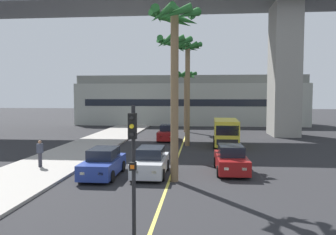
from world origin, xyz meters
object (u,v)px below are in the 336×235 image
(car_queue_fourth, at_px, (103,163))
(car_queue_third, at_px, (168,133))
(palm_tree_near_median, at_px, (188,64))
(pedestrian_near_crosswalk, at_px, (40,153))
(car_queue_front, at_px, (151,162))
(palm_tree_mid_median, at_px, (174,58))
(car_queue_second, at_px, (231,160))
(delivery_van, at_px, (226,132))
(palm_tree_far_median, at_px, (175,44))
(palm_tree_farthest_median, at_px, (186,85))
(traffic_light_median_near, at_px, (133,156))

(car_queue_fourth, bearing_deg, car_queue_third, 81.89)
(palm_tree_near_median, bearing_deg, pedestrian_near_crosswalk, -129.41)
(car_queue_front, bearing_deg, palm_tree_near_median, 81.72)
(car_queue_front, distance_m, pedestrian_near_crosswalk, 6.96)
(car_queue_third, relative_size, palm_tree_mid_median, 0.47)
(car_queue_front, relative_size, car_queue_second, 0.99)
(delivery_van, relative_size, palm_tree_far_median, 0.59)
(palm_tree_mid_median, bearing_deg, palm_tree_far_median, -85.40)
(car_queue_third, height_order, palm_tree_near_median, palm_tree_near_median)
(car_queue_second, distance_m, palm_tree_far_median, 7.51)
(car_queue_fourth, bearing_deg, car_queue_second, 13.80)
(car_queue_front, bearing_deg, delivery_van, 65.79)
(car_queue_second, distance_m, car_queue_third, 14.27)
(car_queue_fourth, distance_m, palm_tree_mid_median, 9.82)
(palm_tree_mid_median, bearing_deg, car_queue_front, -98.42)
(car_queue_third, bearing_deg, delivery_van, -31.82)
(palm_tree_farthest_median, bearing_deg, car_queue_second, -80.44)
(traffic_light_median_near, height_order, palm_tree_far_median, palm_tree_far_median)
(palm_tree_far_median, bearing_deg, car_queue_second, 37.90)
(pedestrian_near_crosswalk, bearing_deg, palm_tree_far_median, -13.91)
(car_queue_third, bearing_deg, car_queue_front, -88.33)
(car_queue_second, bearing_deg, palm_tree_far_median, -142.10)
(car_queue_second, height_order, car_queue_fourth, same)
(traffic_light_median_near, relative_size, palm_tree_mid_median, 0.48)
(car_queue_front, distance_m, car_queue_second, 4.73)
(delivery_van, height_order, palm_tree_farthest_median, palm_tree_farthest_median)
(car_queue_third, height_order, car_queue_fourth, same)
(car_queue_third, relative_size, delivery_van, 0.78)
(car_queue_third, height_order, palm_tree_mid_median, palm_tree_mid_median)
(palm_tree_near_median, bearing_deg, traffic_light_median_near, -92.39)
(car_queue_third, xyz_separation_m, palm_tree_near_median, (2.05, -3.33, 6.53))
(car_queue_third, bearing_deg, pedestrian_near_crosswalk, -115.29)
(delivery_van, xyz_separation_m, pedestrian_near_crosswalk, (-11.93, -10.35, -0.29))
(palm_tree_far_median, xyz_separation_m, palm_tree_farthest_median, (-0.46, 23.74, -1.37))
(palm_tree_far_median, height_order, palm_tree_farthest_median, palm_tree_far_median)
(palm_tree_mid_median, relative_size, palm_tree_farthest_median, 1.19)
(car_queue_second, distance_m, car_queue_fourth, 7.37)
(car_queue_second, relative_size, palm_tree_farthest_median, 0.56)
(pedestrian_near_crosswalk, bearing_deg, delivery_van, 40.95)
(delivery_van, distance_m, palm_tree_mid_median, 8.93)
(palm_tree_farthest_median, xyz_separation_m, pedestrian_near_crosswalk, (-7.90, -21.67, -4.73))
(car_queue_front, height_order, car_queue_fourth, same)
(car_queue_front, distance_m, traffic_light_median_near, 9.13)
(car_queue_front, relative_size, car_queue_third, 1.00)
(palm_tree_near_median, height_order, pedestrian_near_crosswalk, palm_tree_near_median)
(palm_tree_near_median, distance_m, palm_tree_farthest_median, 11.40)
(traffic_light_median_near, bearing_deg, car_queue_second, 69.34)
(car_queue_third, bearing_deg, palm_tree_mid_median, -81.42)
(car_queue_second, bearing_deg, palm_tree_mid_median, 128.04)
(car_queue_third, distance_m, pedestrian_near_crosswalk, 15.18)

